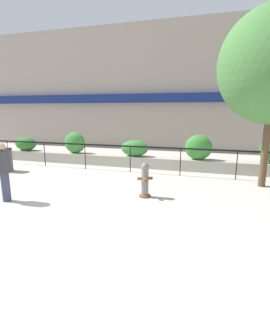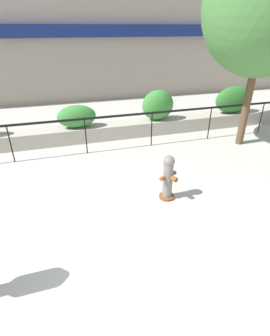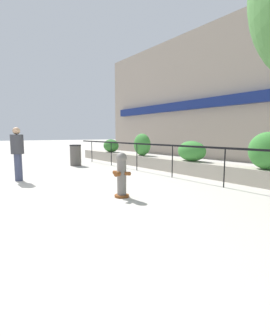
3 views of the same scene
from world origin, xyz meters
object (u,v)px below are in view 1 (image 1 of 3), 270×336
(pedestrian, at_px, (4,168))
(trash_bin, at_px, (6,160))
(hedge_bush_2, at_px, (135,148))
(fire_hydrant, at_px, (145,180))
(hedge_bush_1, at_px, (75,143))
(hedge_bush_0, at_px, (26,144))
(hedge_bush_3, at_px, (198,147))

(pedestrian, height_order, trash_bin, pedestrian)
(hedge_bush_2, bearing_deg, trash_bin, -153.48)
(fire_hydrant, xyz_separation_m, pedestrian, (-3.81, -1.56, 0.44))
(fire_hydrant, bearing_deg, hedge_bush_1, 139.07)
(hedge_bush_0, bearing_deg, hedge_bush_1, 0.00)
(pedestrian, distance_m, trash_bin, 4.27)
(hedge_bush_2, distance_m, fire_hydrant, 4.41)
(hedge_bush_2, height_order, trash_bin, hedge_bush_2)
(trash_bin, bearing_deg, pedestrian, -47.46)
(fire_hydrant, bearing_deg, hedge_bush_0, 151.93)
(hedge_bush_1, bearing_deg, fire_hydrant, -40.93)
(hedge_bush_3, bearing_deg, fire_hydrant, -107.74)
(hedge_bush_2, height_order, pedestrian, pedestrian)
(hedge_bush_2, xyz_separation_m, hedge_bush_3, (2.91, 0.00, 0.16))
(hedge_bush_0, distance_m, pedestrian, 6.87)
(hedge_bush_0, xyz_separation_m, pedestrian, (3.88, -5.67, 0.13))
(trash_bin, bearing_deg, fire_hydrant, -13.18)
(hedge_bush_0, height_order, hedge_bush_3, hedge_bush_3)
(trash_bin, bearing_deg, hedge_bush_0, 111.69)
(hedge_bush_2, bearing_deg, hedge_bush_3, 0.00)
(hedge_bush_0, relative_size, trash_bin, 1.20)
(hedge_bush_0, height_order, pedestrian, pedestrian)
(hedge_bush_3, height_order, trash_bin, hedge_bush_3)
(hedge_bush_3, bearing_deg, trash_bin, -162.39)
(fire_hydrant, relative_size, trash_bin, 1.07)
(pedestrian, bearing_deg, hedge_bush_1, 99.24)
(hedge_bush_0, relative_size, pedestrian, 0.70)
(hedge_bush_1, xyz_separation_m, hedge_bush_3, (6.04, 0.00, 0.02))
(hedge_bush_1, height_order, fire_hydrant, hedge_bush_1)
(hedge_bush_1, relative_size, hedge_bush_2, 0.85)
(hedge_bush_1, xyz_separation_m, trash_bin, (-1.95, -2.54, -0.51))
(fire_hydrant, height_order, trash_bin, fire_hydrant)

